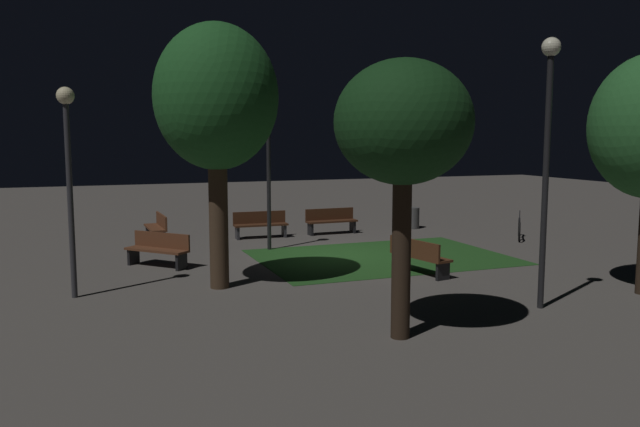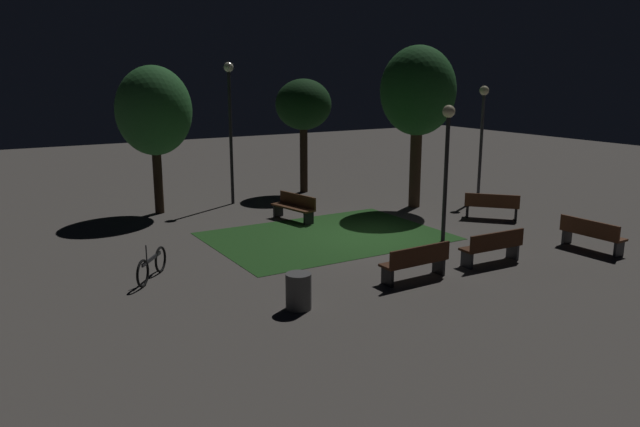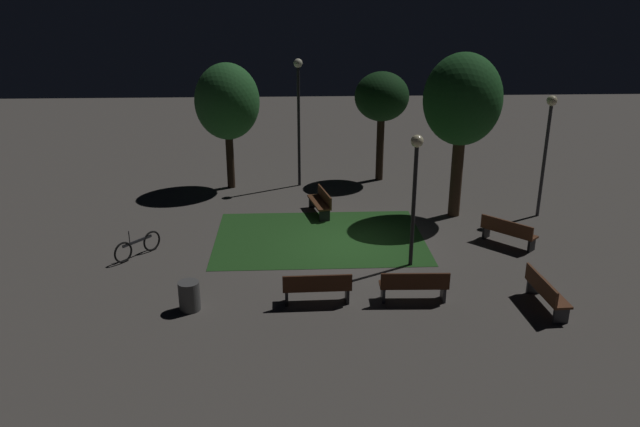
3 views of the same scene
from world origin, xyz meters
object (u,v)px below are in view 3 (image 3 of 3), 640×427
bench_lawn_edge (414,285)px  bench_front_left (545,291)px  tree_right_canopy (382,98)px  bench_path_side (317,287)px  tree_lawn_side (462,101)px  trash_bin (189,296)px  lamp_post_plaza_west (299,103)px  bicycle (138,246)px  bench_near_trees (508,231)px  lamp_post_path_center (415,177)px  tree_near_wall (227,102)px  bench_by_lamp (321,201)px  lamp_post_plaza_east (547,135)px

bench_lawn_edge → bench_front_left: same height
tree_right_canopy → bench_lawn_edge: bearing=-93.3°
bench_path_side → tree_lawn_side: (5.30, 6.54, 3.70)m
tree_right_canopy → trash_bin: size_ratio=5.96×
lamp_post_plaza_west → bicycle: size_ratio=3.67×
bench_near_trees → lamp_post_plaza_west: size_ratio=0.31×
tree_right_canopy → bicycle: size_ratio=3.25×
bench_lawn_edge → tree_right_canopy: size_ratio=0.39×
lamp_post_plaza_west → lamp_post_path_center: (3.21, -8.20, -0.74)m
bench_path_side → bench_front_left: (5.86, -0.50, 0.00)m
bench_front_left → tree_near_wall: tree_near_wall is taller
lamp_post_plaza_west → bench_near_trees: bearing=-46.0°
bench_lawn_edge → bench_front_left: 3.35m
bench_lawn_edge → tree_lawn_side: tree_lawn_side is taller
bench_by_lamp → tree_near_wall: size_ratio=0.36×
lamp_post_plaza_east → tree_near_wall: bearing=160.8°
bench_lawn_edge → lamp_post_plaza_west: bearing=105.2°
trash_bin → bench_path_side: bearing=2.8°
bench_lawn_edge → bicycle: 8.61m
bench_path_side → trash_bin: bench_path_side is taller
lamp_post_path_center → trash_bin: bearing=-158.5°
tree_near_wall → lamp_post_plaza_east: bearing=-19.2°
bench_path_side → bench_by_lamp: 6.91m
lamp_post_plaza_east → bench_near_trees: bearing=-127.5°
tree_lawn_side → bicycle: tree_lawn_side is taller
bench_path_side → bicycle: bearing=148.6°
lamp_post_path_center → bicycle: (-8.31, 1.02, -2.41)m
lamp_post_plaza_west → bench_by_lamp: bearing=-78.3°
lamp_post_plaza_east → lamp_post_path_center: (-5.46, -4.04, -0.24)m
tree_right_canopy → lamp_post_path_center: 8.93m
lamp_post_plaza_west → lamp_post_path_center: bearing=-68.7°
bench_path_side → bench_lawn_edge: same height
bench_lawn_edge → tree_right_canopy: bearing=86.7°
tree_right_canopy → trash_bin: tree_right_canopy is taller
tree_near_wall → lamp_post_path_center: (6.06, -8.06, -0.81)m
bench_front_left → lamp_post_plaza_west: 12.95m
trash_bin → bicycle: bearing=121.4°
bench_front_left → tree_near_wall: bearing=129.8°
bench_front_left → bench_near_trees: bearing=83.9°
bench_front_left → lamp_post_plaza_west: bearing=119.3°
bench_path_side → tree_lawn_side: bearing=51.0°
bench_lawn_edge → tree_lawn_side: size_ratio=0.31×
bench_near_trees → tree_near_wall: 11.99m
bench_path_side → bench_near_trees: bearing=30.1°
tree_near_wall → tree_lawn_side: (8.46, -3.80, 0.61)m
bench_lawn_edge → tree_near_wall: bearing=118.9°
bench_near_trees → tree_right_canopy: bearing=112.5°
tree_lawn_side → bench_lawn_edge: bearing=-112.8°
tree_near_wall → bicycle: size_ratio=3.59×
bench_front_left → bicycle: (-11.27, 3.80, -0.14)m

